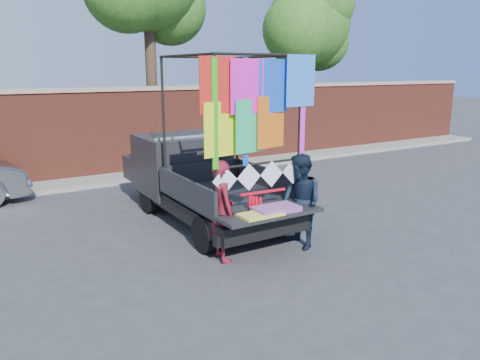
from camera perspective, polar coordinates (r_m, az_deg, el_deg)
ground at (r=8.70m, az=3.36°, el=-7.64°), size 90.00×90.00×0.00m
brick_wall at (r=14.54m, az=-12.49°, el=5.99°), size 30.00×0.45×2.61m
curb at (r=14.11m, az=-11.30°, el=0.61°), size 30.00×1.20×0.12m
tree_right at (r=19.21m, az=8.57°, el=18.13°), size 4.20×3.30×6.62m
pickup_truck at (r=10.18m, az=-5.81°, el=0.42°), size 2.13×5.34×3.36m
woman at (r=7.70m, az=-2.19°, el=-3.78°), size 0.48×0.67×1.70m
man at (r=8.30m, az=7.41°, el=-2.63°), size 0.66×0.84×1.69m
streamer_bundle at (r=7.89m, az=2.26°, el=-2.82°), size 0.88×0.10×0.61m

